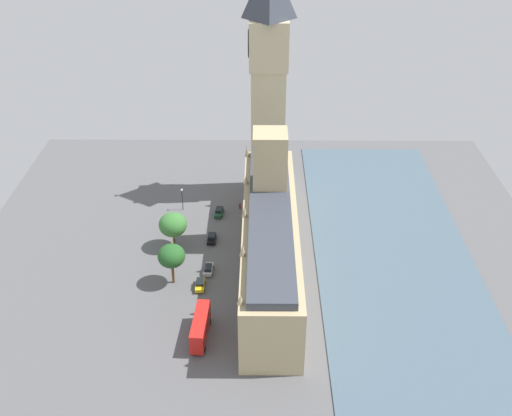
# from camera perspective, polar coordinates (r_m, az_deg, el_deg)

# --- Properties ---
(ground_plane) EXTENTS (130.48, 130.48, 0.00)m
(ground_plane) POSITION_cam_1_polar(r_m,az_deg,el_deg) (132.79, 0.39, -5.78)
(ground_plane) COLOR #565659
(river_thames) EXTENTS (34.82, 117.43, 0.25)m
(river_thames) POSITION_cam_1_polar(r_m,az_deg,el_deg) (135.99, 13.05, -5.66)
(river_thames) COLOR #475B6B
(river_thames) RESTS_ON ground
(parliament_building) EXTENTS (11.53, 60.48, 27.54)m
(parliament_building) POSITION_cam_1_polar(r_m,az_deg,el_deg) (129.08, 1.29, -2.50)
(parliament_building) COLOR tan
(parliament_building) RESTS_ON ground
(clock_tower) EXTENTS (9.37, 9.37, 59.80)m
(clock_tower) POSITION_cam_1_polar(r_m,az_deg,el_deg) (148.71, 1.16, 12.11)
(clock_tower) COLOR #CCBA8E
(clock_tower) RESTS_ON ground
(car_dark_green_near_tower) EXTENTS (2.24, 4.51, 1.74)m
(car_dark_green_near_tower) POSITION_cam_1_polar(r_m,az_deg,el_deg) (150.91, -3.47, -0.34)
(car_dark_green_near_tower) COLOR #19472D
(car_dark_green_near_tower) RESTS_ON ground
(car_black_under_trees) EXTENTS (2.00, 4.13, 1.74)m
(car_black_under_trees) POSITION_cam_1_polar(r_m,az_deg,el_deg) (141.40, -4.16, -2.81)
(car_black_under_trees) COLOR black
(car_black_under_trees) RESTS_ON ground
(car_silver_opposite_hall) EXTENTS (2.03, 4.40, 1.74)m
(car_silver_opposite_hall) POSITION_cam_1_polar(r_m,az_deg,el_deg) (131.90, -4.46, -5.71)
(car_silver_opposite_hall) COLOR #B7B7BC
(car_silver_opposite_hall) RESTS_ON ground
(car_yellow_cab_trailing) EXTENTS (2.02, 4.30, 1.74)m
(car_yellow_cab_trailing) POSITION_cam_1_polar(r_m,az_deg,el_deg) (127.94, -5.25, -7.11)
(car_yellow_cab_trailing) COLOR gold
(car_yellow_cab_trailing) RESTS_ON ground
(double_decker_bus_far_end) EXTENTS (3.16, 10.63, 4.75)m
(double_decker_bus_far_end) POSITION_cam_1_polar(r_m,az_deg,el_deg) (115.68, -5.21, -10.97)
(double_decker_bus_far_end) COLOR red
(double_decker_bus_far_end) RESTS_ON ground
(pedestrian_leading) EXTENTS (0.71, 0.66, 1.71)m
(pedestrian_leading) POSITION_cam_1_polar(r_m,az_deg,el_deg) (153.25, -1.51, 0.20)
(pedestrian_leading) COLOR maroon
(pedestrian_leading) RESTS_ON ground
(plane_tree_kerbside) EXTENTS (6.33, 6.33, 8.63)m
(plane_tree_kerbside) POSITION_cam_1_polar(r_m,az_deg,el_deg) (137.76, -7.78, -1.56)
(plane_tree_kerbside) COLOR brown
(plane_tree_kerbside) RESTS_ON ground
(plane_tree_by_river_gate) EXTENTS (5.69, 5.69, 9.25)m
(plane_tree_by_river_gate) POSITION_cam_1_polar(r_m,az_deg,el_deg) (126.46, -7.91, -4.47)
(plane_tree_by_river_gate) COLOR brown
(plane_tree_by_river_gate) RESTS_ON ground
(street_lamp_corner) EXTENTS (0.56, 0.56, 5.94)m
(street_lamp_corner) POSITION_cam_1_polar(r_m,az_deg,el_deg) (152.12, -6.93, 1.20)
(street_lamp_corner) COLOR black
(street_lamp_corner) RESTS_ON ground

